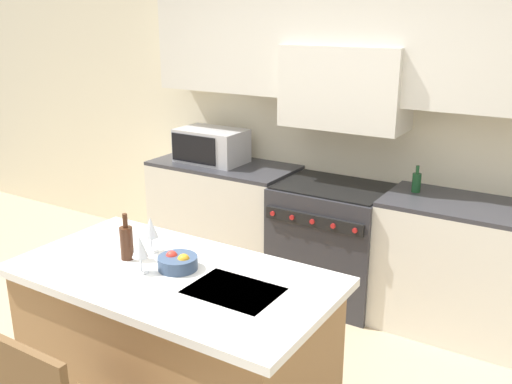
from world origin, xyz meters
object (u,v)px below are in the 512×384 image
object	(u,v)px
microwave	(211,146)
oil_bottle_on_counter	(416,182)
wine_glass_near	(140,248)
wine_bottle	(127,242)
fruit_bowl	(178,262)
range_stove	(331,242)
wine_glass_far	(151,229)

from	to	relation	value
microwave	oil_bottle_on_counter	size ratio (longest dim) A/B	2.95
microwave	wine_glass_near	xyz separation A→B (m)	(0.90, -1.85, -0.06)
wine_bottle	fruit_bowl	distance (m)	0.32
wine_bottle	wine_glass_near	xyz separation A→B (m)	(0.18, -0.09, 0.04)
microwave	oil_bottle_on_counter	xyz separation A→B (m)	(1.74, 0.08, -0.07)
range_stove	wine_bottle	distance (m)	1.87
fruit_bowl	oil_bottle_on_counter	world-z (taller)	oil_bottle_on_counter
wine_bottle	wine_glass_near	size ratio (longest dim) A/B	1.27
wine_glass_near	range_stove	bearing A→B (deg)	82.09
microwave	oil_bottle_on_counter	bearing A→B (deg)	2.63
wine_glass_near	wine_glass_far	distance (m)	0.27
range_stove	oil_bottle_on_counter	world-z (taller)	oil_bottle_on_counter
microwave	wine_glass_near	world-z (taller)	microwave
microwave	fruit_bowl	size ratio (longest dim) A/B	2.73
fruit_bowl	wine_glass_far	bearing A→B (deg)	160.30
oil_bottle_on_counter	microwave	bearing A→B (deg)	-177.37
wine_glass_far	oil_bottle_on_counter	xyz separation A→B (m)	(0.98, 1.70, -0.01)
fruit_bowl	oil_bottle_on_counter	distance (m)	1.93
range_stove	wine_bottle	world-z (taller)	wine_bottle
wine_glass_far	oil_bottle_on_counter	distance (m)	1.96
fruit_bowl	microwave	bearing A→B (deg)	121.00
range_stove	wine_bottle	bearing A→B (deg)	-104.10
range_stove	wine_glass_far	world-z (taller)	wine_glass_far
oil_bottle_on_counter	range_stove	bearing A→B (deg)	-170.51
wine_glass_near	fruit_bowl	xyz separation A→B (m)	(0.13, 0.14, -0.10)
microwave	wine_glass_far	size ratio (longest dim) A/B	2.80
microwave	wine_bottle	world-z (taller)	microwave
oil_bottle_on_counter	wine_glass_near	bearing A→B (deg)	-113.64
wine_glass_near	wine_glass_far	size ratio (longest dim) A/B	1.00
wine_bottle	oil_bottle_on_counter	size ratio (longest dim) A/B	1.34
wine_glass_near	fruit_bowl	world-z (taller)	wine_glass_near
wine_bottle	oil_bottle_on_counter	xyz separation A→B (m)	(1.03, 1.84, 0.03)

